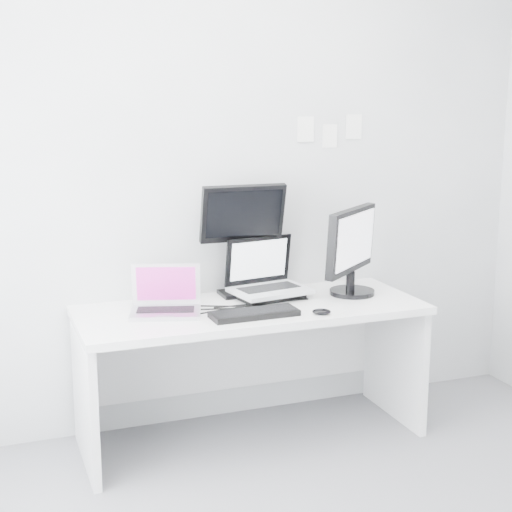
# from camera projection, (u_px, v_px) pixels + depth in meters

# --- Properties ---
(back_wall) EXTENTS (3.60, 0.00, 3.60)m
(back_wall) POSITION_uv_depth(u_px,v_px,m) (229.00, 181.00, 4.18)
(back_wall) COLOR silver
(back_wall) RESTS_ON ground
(desk) EXTENTS (1.80, 0.70, 0.73)m
(desk) POSITION_uv_depth(u_px,v_px,m) (251.00, 373.00, 4.06)
(desk) COLOR white
(desk) RESTS_ON ground
(macbook) EXTENTS (0.41, 0.35, 0.26)m
(macbook) POSITION_uv_depth(u_px,v_px,m) (165.00, 290.00, 3.81)
(macbook) COLOR #B3B3B7
(macbook) RESTS_ON desk
(speaker) EXTENTS (0.10, 0.10, 0.20)m
(speaker) POSITION_uv_depth(u_px,v_px,m) (166.00, 284.00, 4.06)
(speaker) COLOR black
(speaker) RESTS_ON desk
(dell_laptop) EXTENTS (0.44, 0.37, 0.33)m
(dell_laptop) POSITION_uv_depth(u_px,v_px,m) (270.00, 268.00, 4.11)
(dell_laptop) COLOR silver
(dell_laptop) RESTS_ON desk
(rear_monitor) EXTENTS (0.46, 0.17, 0.63)m
(rear_monitor) POSITION_uv_depth(u_px,v_px,m) (242.00, 238.00, 4.16)
(rear_monitor) COLOR black
(rear_monitor) RESTS_ON desk
(samsung_monitor) EXTENTS (0.57, 0.54, 0.50)m
(samsung_monitor) POSITION_uv_depth(u_px,v_px,m) (353.00, 250.00, 4.18)
(samsung_monitor) COLOR black
(samsung_monitor) RESTS_ON desk
(keyboard) EXTENTS (0.44, 0.17, 0.03)m
(keyboard) POSITION_uv_depth(u_px,v_px,m) (254.00, 314.00, 3.80)
(keyboard) COLOR black
(keyboard) RESTS_ON desk
(mouse) EXTENTS (0.11, 0.09, 0.03)m
(mouse) POSITION_uv_depth(u_px,v_px,m) (322.00, 312.00, 3.83)
(mouse) COLOR black
(mouse) RESTS_ON desk
(wall_note_0) EXTENTS (0.10, 0.00, 0.14)m
(wall_note_0) POSITION_uv_depth(u_px,v_px,m) (306.00, 129.00, 4.28)
(wall_note_0) COLOR white
(wall_note_0) RESTS_ON back_wall
(wall_note_1) EXTENTS (0.09, 0.00, 0.13)m
(wall_note_1) POSITION_uv_depth(u_px,v_px,m) (330.00, 136.00, 4.34)
(wall_note_1) COLOR white
(wall_note_1) RESTS_ON back_wall
(wall_note_2) EXTENTS (0.10, 0.00, 0.14)m
(wall_note_2) POSITION_uv_depth(u_px,v_px,m) (354.00, 127.00, 4.38)
(wall_note_2) COLOR white
(wall_note_2) RESTS_ON back_wall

